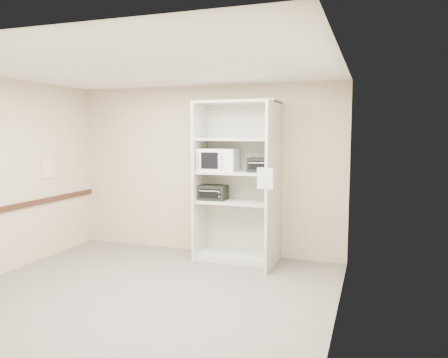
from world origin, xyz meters
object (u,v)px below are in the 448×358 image
(microwave, at_px, (219,160))
(toaster_oven_upper, at_px, (261,165))
(toaster_oven_lower, at_px, (213,192))
(shelving_unit, at_px, (240,187))

(microwave, height_order, toaster_oven_upper, microwave)
(toaster_oven_upper, bearing_deg, toaster_oven_lower, 178.23)
(toaster_oven_lower, bearing_deg, toaster_oven_upper, -0.85)
(microwave, bearing_deg, toaster_oven_lower, -173.91)
(microwave, bearing_deg, shelving_unit, 4.95)
(microwave, relative_size, toaster_oven_lower, 1.38)
(shelving_unit, distance_m, microwave, 0.52)
(shelving_unit, relative_size, toaster_oven_lower, 5.92)
(microwave, bearing_deg, toaster_oven_upper, -4.50)
(shelving_unit, xyz_separation_m, toaster_oven_lower, (-0.41, -0.06, -0.10))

